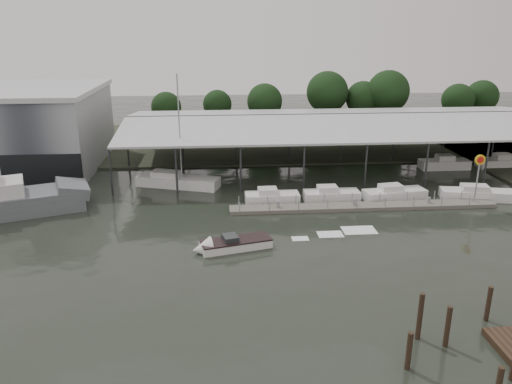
{
  "coord_description": "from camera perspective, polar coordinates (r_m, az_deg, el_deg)",
  "views": [
    {
      "loc": [
        -0.08,
        -37.9,
        18.27
      ],
      "look_at": [
        3.63,
        8.83,
        2.5
      ],
      "focal_mm": 35.0,
      "sensor_mm": 36.0,
      "label": 1
    }
  ],
  "objects": [
    {
      "name": "ground",
      "position": [
        42.08,
        -4.01,
        -7.19
      ],
      "size": [
        200.0,
        200.0,
        0.0
      ],
      "primitive_type": "plane",
      "color": "#232921",
      "rests_on": "ground"
    },
    {
      "name": "land_strip_far",
      "position": [
        81.94,
        -4.4,
        5.73
      ],
      "size": [
        140.0,
        30.0,
        0.3
      ],
      "color": "#3D4433",
      "rests_on": "ground"
    },
    {
      "name": "storage_warehouse",
      "position": [
        74.5,
        -26.66,
        6.59
      ],
      "size": [
        24.5,
        20.5,
        10.5
      ],
      "color": "#91969B",
      "rests_on": "ground"
    },
    {
      "name": "covered_boat_shed",
      "position": [
        69.15,
        9.93,
        8.21
      ],
      "size": [
        58.24,
        24.0,
        6.96
      ],
      "color": "silver",
      "rests_on": "ground"
    },
    {
      "name": "floating_dock",
      "position": [
        53.37,
        12.16,
        -1.63
      ],
      "size": [
        28.0,
        2.0,
        1.4
      ],
      "color": "slate",
      "rests_on": "ground"
    },
    {
      "name": "shell_fuel_sign",
      "position": [
        56.86,
        24.1,
        2.33
      ],
      "size": [
        1.1,
        0.18,
        5.55
      ],
      "color": "#939699",
      "rests_on": "ground"
    },
    {
      "name": "white_sailboat",
      "position": [
        59.86,
        -9.04,
        1.24
      ],
      "size": [
        10.13,
        5.51,
        13.35
      ],
      "rotation": [
        0.0,
        0.0,
        -0.31
      ],
      "color": "white",
      "rests_on": "ground"
    },
    {
      "name": "speedboat_underway",
      "position": [
        42.92,
        -3.06,
        -6.05
      ],
      "size": [
        17.51,
        6.14,
        2.0
      ],
      "rotation": [
        0.0,
        0.0,
        3.39
      ],
      "color": "white",
      "rests_on": "ground"
    },
    {
      "name": "moored_cruiser_0",
      "position": [
        53.75,
        1.77,
        -0.59
      ],
      "size": [
        5.82,
        2.26,
        1.7
      ],
      "rotation": [
        0.0,
        0.0,
        0.01
      ],
      "color": "white",
      "rests_on": "ground"
    },
    {
      "name": "moored_cruiser_1",
      "position": [
        55.03,
        8.56,
        -0.34
      ],
      "size": [
        6.06,
        2.26,
        1.7
      ],
      "rotation": [
        0.0,
        0.0,
        0.01
      ],
      "color": "white",
      "rests_on": "ground"
    },
    {
      "name": "moored_cruiser_2",
      "position": [
        56.93,
        15.48,
        -0.18
      ],
      "size": [
        7.14,
        3.17,
        1.7
      ],
      "rotation": [
        0.0,
        0.0,
        0.14
      ],
      "color": "white",
      "rests_on": "ground"
    },
    {
      "name": "moored_cruiser_3",
      "position": [
        59.92,
        23.99,
        -0.21
      ],
      "size": [
        8.22,
        3.68,
        1.7
      ],
      "rotation": [
        0.0,
        0.0,
        -0.19
      ],
      "color": "white",
      "rests_on": "ground"
    },
    {
      "name": "mooring_pilings",
      "position": [
        31.99,
        22.34,
        -15.62
      ],
      "size": [
        7.2,
        8.04,
        3.7
      ],
      "color": "#332619",
      "rests_on": "ground"
    },
    {
      "name": "horizon_tree_line",
      "position": [
        90.12,
        11.77,
        10.53
      ],
      "size": [
        69.22,
        9.33,
        10.94
      ],
      "color": "black",
      "rests_on": "ground"
    }
  ]
}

